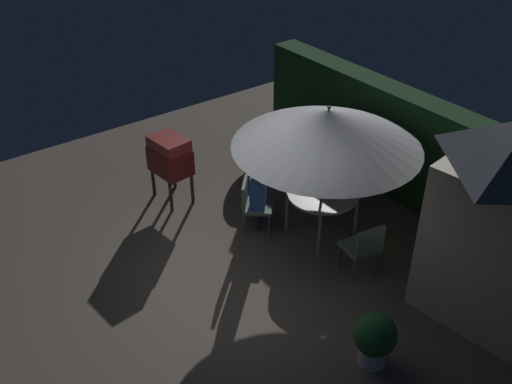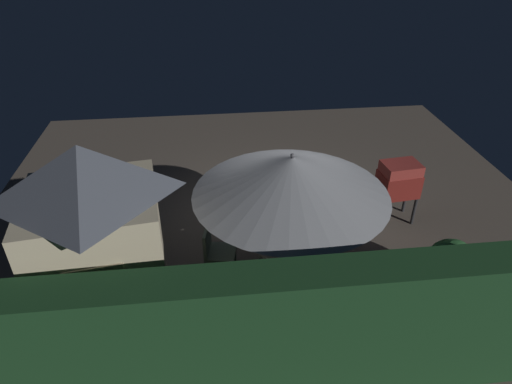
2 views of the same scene
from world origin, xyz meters
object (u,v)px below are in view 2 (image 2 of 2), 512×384
chair_toward_hedge (215,249)px  person_in_red (331,277)px  garden_shed (99,245)px  person_in_blue (320,209)px  chair_far_side (322,219)px  potted_plant_by_shed (143,220)px  chair_near_shed (334,295)px  patio_table (288,243)px  patio_umbrella (291,176)px  bbq_grill (399,180)px  potted_plant_by_grill (451,266)px

chair_toward_hedge → person_in_red: bearing=144.6°
garden_shed → person_in_blue: garden_shed is taller
garden_shed → chair_toward_hedge: garden_shed is taller
chair_far_side → potted_plant_by_shed: 3.14m
potted_plant_by_shed → chair_near_shed: bearing=141.6°
person_in_red → person_in_blue: same height
patio_table → potted_plant_by_shed: (2.36, -1.27, -0.27)m
chair_toward_hedge → person_in_blue: 1.89m
garden_shed → patio_umbrella: size_ratio=1.01×
patio_umbrella → bbq_grill: patio_umbrella is taller
potted_plant_by_grill → person_in_blue: bearing=-37.7°
patio_umbrella → potted_plant_by_grill: (-2.39, 0.57, -1.38)m
bbq_grill → person_in_blue: size_ratio=0.95×
garden_shed → bbq_grill: bearing=-156.7°
potted_plant_by_grill → person_in_red: person_in_red is taller
patio_umbrella → potted_plant_by_shed: (2.36, -1.27, -1.46)m
chair_far_side → person_in_red: person_in_red is taller
garden_shed → chair_far_side: bearing=-155.4°
patio_table → potted_plant_by_shed: size_ratio=1.47×
bbq_grill → person_in_blue: bearing=21.8°
patio_table → chair_far_side: (-0.74, -0.81, -0.17)m
bbq_grill → person_in_red: 2.95m
chair_near_shed → potted_plant_by_grill: (-1.91, -0.40, -0.01)m
potted_plant_by_shed → potted_plant_by_grill: bearing=158.8°
patio_table → chair_toward_hedge: 1.15m
chair_far_side → potted_plant_by_shed: size_ratio=1.20×
patio_umbrella → bbq_grill: (-2.30, -1.39, -1.04)m
patio_umbrella → chair_toward_hedge: bearing=-10.4°
garden_shed → patio_table: bearing=-164.7°
potted_plant_by_shed → patio_umbrella: bearing=151.7°
patio_umbrella → person_in_red: patio_umbrella is taller
patio_table → potted_plant_by_grill: (-2.39, 0.57, -0.19)m
potted_plant_by_grill → chair_far_side: bearing=-39.9°
potted_plant_by_shed → chair_far_side: bearing=171.5°
chair_toward_hedge → chair_near_shed: bearing=143.4°
patio_umbrella → chair_toward_hedge: 1.78m
potted_plant_by_grill → person_in_blue: (1.71, -1.32, 0.28)m
patio_umbrella → chair_near_shed: size_ratio=3.14×
chair_toward_hedge → potted_plant_by_grill: size_ratio=0.97×
potted_plant_by_grill → person_in_blue: person_in_blue is taller
patio_umbrella → person_in_blue: bearing=-132.3°
chair_near_shed → chair_toward_hedge: 1.98m
chair_toward_hedge → person_in_blue: size_ratio=0.71×
garden_shed → chair_near_shed: 3.19m
bbq_grill → person_in_red: (1.86, 2.29, -0.06)m
patio_table → patio_umbrella: (-0.00, -0.00, 1.20)m
chair_far_side → potted_plant_by_grill: potted_plant_by_grill is taller
person_in_blue → potted_plant_by_grill: bearing=142.3°
patio_table → potted_plant_by_grill: bearing=166.5°
person_in_blue → chair_near_shed: bearing=83.2°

